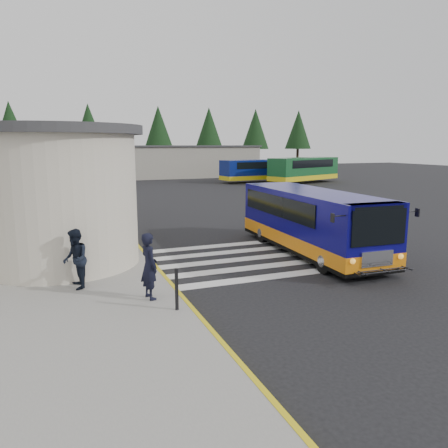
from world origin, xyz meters
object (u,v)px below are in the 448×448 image
object	(u,v)px
transit_bus	(311,224)
bollard	(177,289)
far_bus_a	(256,170)
pedestrian_b	(75,259)
pedestrian_a	(149,266)
far_bus_b	(304,169)

from	to	relation	value
transit_bus	bollard	world-z (taller)	transit_bus
transit_bus	far_bus_a	bearing A→B (deg)	70.25
bollard	pedestrian_b	bearing A→B (deg)	130.03
bollard	far_bus_a	xyz separation A→B (m)	(19.36, 35.86, 0.74)
pedestrian_b	far_bus_a	bearing A→B (deg)	143.23
pedestrian_a	pedestrian_b	distance (m)	2.44
far_bus_a	far_bus_b	size ratio (longest dim) A/B	0.89
pedestrian_a	bollard	distance (m)	1.24
transit_bus	pedestrian_a	size ratio (longest dim) A/B	4.89
transit_bus	pedestrian_b	size ratio (longest dim) A/B	5.09
pedestrian_b	bollard	bearing A→B (deg)	36.40
pedestrian_a	bollard	xyz separation A→B (m)	(0.46, -1.08, -0.37)
transit_bus	bollard	distance (m)	8.07
bollard	far_bus_a	size ratio (longest dim) A/B	0.12
pedestrian_a	far_bus_b	xyz separation A→B (m)	(24.34, 31.66, 0.53)
bollard	far_bus_a	world-z (taller)	far_bus_a
transit_bus	far_bus_a	distance (m)	33.89
pedestrian_b	far_bus_b	distance (m)	39.83
pedestrian_a	far_bus_b	world-z (taller)	far_bus_b
pedestrian_a	bollard	world-z (taller)	pedestrian_a
far_bus_b	far_bus_a	bearing A→B (deg)	34.58
far_bus_a	far_bus_b	world-z (taller)	far_bus_b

